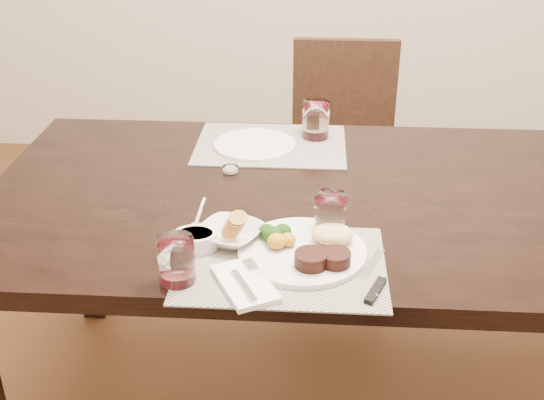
# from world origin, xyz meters

# --- Properties ---
(dining_table) EXTENTS (2.00, 1.00, 0.75)m
(dining_table) POSITION_xyz_m (0.00, 0.00, 0.67)
(dining_table) COLOR black
(dining_table) RESTS_ON ground
(chair_far) EXTENTS (0.42, 0.42, 0.90)m
(chair_far) POSITION_xyz_m (0.00, 0.93, 0.50)
(chair_far) COLOR black
(chair_far) RESTS_ON ground
(placemat_near) EXTENTS (0.46, 0.34, 0.00)m
(placemat_near) POSITION_xyz_m (-0.18, -0.36, 0.75)
(placemat_near) COLOR gray
(placemat_near) RESTS_ON dining_table
(placemat_far) EXTENTS (0.46, 0.34, 0.00)m
(placemat_far) POSITION_xyz_m (-0.25, 0.31, 0.75)
(placemat_far) COLOR gray
(placemat_far) RESTS_ON dining_table
(dinner_plate) EXTENTS (0.29, 0.29, 0.05)m
(dinner_plate) POSITION_xyz_m (-0.12, -0.32, 0.77)
(dinner_plate) COLOR silver
(dinner_plate) RESTS_ON placemat_near
(napkin_fork) EXTENTS (0.16, 0.20, 0.02)m
(napkin_fork) POSITION_xyz_m (-0.25, -0.45, 0.76)
(napkin_fork) COLOR white
(napkin_fork) RESTS_ON placemat_near
(steak_knife) EXTENTS (0.07, 0.22, 0.01)m
(steak_knife) POSITION_xyz_m (0.02, -0.43, 0.76)
(steak_knife) COLOR silver
(steak_knife) RESTS_ON placemat_near
(cracker_bowl) EXTENTS (0.18, 0.18, 0.06)m
(cracker_bowl) POSITION_xyz_m (-0.31, -0.27, 0.77)
(cracker_bowl) COLOR silver
(cracker_bowl) RESTS_ON placemat_near
(sauce_ramekin) EXTENTS (0.10, 0.15, 0.08)m
(sauce_ramekin) POSITION_xyz_m (-0.38, -0.30, 0.78)
(sauce_ramekin) COLOR silver
(sauce_ramekin) RESTS_ON placemat_near
(wine_glass_near) EXTENTS (0.07, 0.07, 0.10)m
(wine_glass_near) POSITION_xyz_m (-0.08, -0.22, 0.80)
(wine_glass_near) COLOR silver
(wine_glass_near) RESTS_ON placemat_near
(far_plate) EXTENTS (0.25, 0.25, 0.01)m
(far_plate) POSITION_xyz_m (-0.30, 0.29, 0.76)
(far_plate) COLOR silver
(far_plate) RESTS_ON placemat_far
(wine_glass_far) EXTENTS (0.08, 0.08, 0.12)m
(wine_glass_far) POSITION_xyz_m (-0.11, 0.38, 0.81)
(wine_glass_far) COLOR silver
(wine_glass_far) RESTS_ON placemat_far
(wine_glass_side) EXTENTS (0.08, 0.08, 0.11)m
(wine_glass_side) POSITION_xyz_m (-0.40, -0.44, 0.80)
(wine_glass_side) COLOR silver
(wine_glass_side) RESTS_ON dining_table
(salt_cellar) EXTENTS (0.04, 0.04, 0.02)m
(salt_cellar) POSITION_xyz_m (-0.35, 0.11, 0.76)
(salt_cellar) COLOR silver
(salt_cellar) RESTS_ON dining_table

